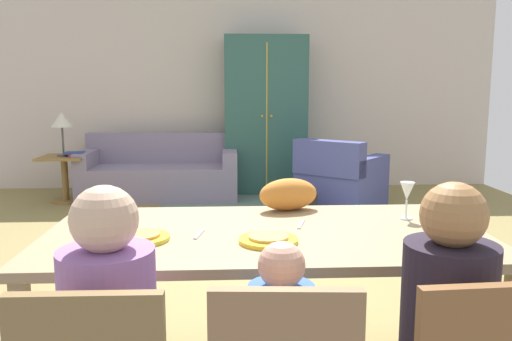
% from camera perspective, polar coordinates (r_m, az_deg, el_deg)
% --- Properties ---
extents(ground_plane, '(7.20, 6.33, 0.02)m').
position_cam_1_polar(ground_plane, '(4.49, -0.35, -9.34)').
color(ground_plane, olive).
extents(back_wall, '(7.20, 0.10, 2.70)m').
position_cam_1_polar(back_wall, '(7.48, -1.51, 8.53)').
color(back_wall, beige).
rests_on(back_wall, ground_plane).
extents(dining_table, '(1.97, 1.01, 0.76)m').
position_cam_1_polar(dining_table, '(2.39, 1.03, -8.10)').
color(dining_table, '#9D8660').
rests_on(dining_table, ground_plane).
extents(plate_near_man, '(0.25, 0.25, 0.02)m').
position_cam_1_polar(plate_near_man, '(2.28, -12.58, -7.25)').
color(plate_near_man, yellow).
rests_on(plate_near_man, dining_table).
extents(pizza_near_man, '(0.17, 0.17, 0.01)m').
position_cam_1_polar(pizza_near_man, '(2.28, -12.60, -6.88)').
color(pizza_near_man, gold).
rests_on(pizza_near_man, plate_near_man).
extents(plate_near_child, '(0.25, 0.25, 0.02)m').
position_cam_1_polar(plate_near_child, '(2.20, 1.37, -7.65)').
color(plate_near_child, yellow).
rests_on(plate_near_child, dining_table).
extents(pizza_near_child, '(0.17, 0.17, 0.01)m').
position_cam_1_polar(pizza_near_child, '(2.19, 1.37, -7.28)').
color(pizza_near_child, gold).
rests_on(pizza_near_child, plate_near_child).
extents(wine_glass, '(0.07, 0.07, 0.19)m').
position_cam_1_polar(wine_glass, '(2.66, 16.24, -2.36)').
color(wine_glass, silver).
rests_on(wine_glass, dining_table).
extents(fork, '(0.05, 0.15, 0.01)m').
position_cam_1_polar(fork, '(2.32, -6.24, -6.95)').
color(fork, silver).
rests_on(fork, dining_table).
extents(knife, '(0.06, 0.17, 0.01)m').
position_cam_1_polar(knife, '(2.49, 4.98, -5.87)').
color(knife, silver).
rests_on(knife, dining_table).
extents(cat, '(0.35, 0.24, 0.17)m').
position_cam_1_polar(cat, '(2.76, 3.56, -2.63)').
color(cat, orange).
rests_on(cat, dining_table).
extents(area_rug, '(2.60, 1.80, 0.01)m').
position_cam_1_polar(area_rug, '(6.08, 1.41, -4.35)').
color(area_rug, slate).
rests_on(area_rug, ground_plane).
extents(couch, '(2.00, 0.86, 0.82)m').
position_cam_1_polar(couch, '(6.91, -10.44, -0.38)').
color(couch, gray).
rests_on(couch, ground_plane).
extents(armchair, '(1.20, 1.20, 0.82)m').
position_cam_1_polar(armchair, '(6.29, 9.17, -1.08)').
color(armchair, '#464B88').
rests_on(armchair, ground_plane).
extents(armoire, '(1.10, 0.59, 2.10)m').
position_cam_1_polar(armoire, '(7.11, 1.02, 6.10)').
color(armoire, '#2B564D').
rests_on(armoire, ground_plane).
extents(side_table, '(0.56, 0.56, 0.58)m').
position_cam_1_polar(side_table, '(6.89, -20.25, -0.17)').
color(side_table, olive).
rests_on(side_table, ground_plane).
extents(table_lamp, '(0.26, 0.26, 0.54)m').
position_cam_1_polar(table_lamp, '(6.83, -20.54, 5.07)').
color(table_lamp, '#4A4742').
rests_on(table_lamp, side_table).
extents(book_lower, '(0.22, 0.16, 0.03)m').
position_cam_1_polar(book_lower, '(6.75, -18.85, 1.59)').
color(book_lower, '#A22F32').
rests_on(book_lower, side_table).
extents(book_upper, '(0.22, 0.16, 0.03)m').
position_cam_1_polar(book_upper, '(6.78, -19.30, 1.83)').
color(book_upper, '#2F4188').
rests_on(book_upper, book_lower).
extents(handbag, '(0.32, 0.16, 0.26)m').
position_cam_1_polar(handbag, '(5.80, 5.08, -3.76)').
color(handbag, black).
rests_on(handbag, ground_plane).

